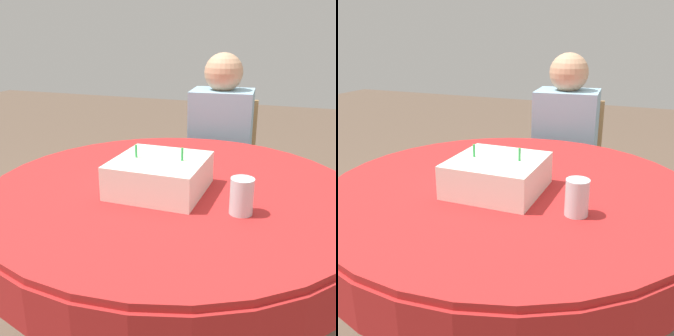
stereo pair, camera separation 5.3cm
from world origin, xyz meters
TOP-DOWN VIEW (x-y plane):
  - dining_table at (0.00, 0.00)m, footprint 1.29×1.29m
  - chair at (-0.03, 0.94)m, footprint 0.44×0.44m
  - person at (-0.02, 0.85)m, footprint 0.35×0.37m
  - birthday_cake at (-0.02, -0.06)m, footprint 0.29×0.29m
  - drinking_glass at (0.26, -0.15)m, footprint 0.07×0.07m

SIDE VIEW (x-z plane):
  - chair at x=-0.03m, z-range 0.05..0.92m
  - dining_table at x=0.00m, z-range 0.29..1.03m
  - person at x=-0.02m, z-range 0.12..1.27m
  - drinking_glass at x=0.26m, z-range 0.74..0.85m
  - birthday_cake at x=-0.02m, z-range 0.72..0.88m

